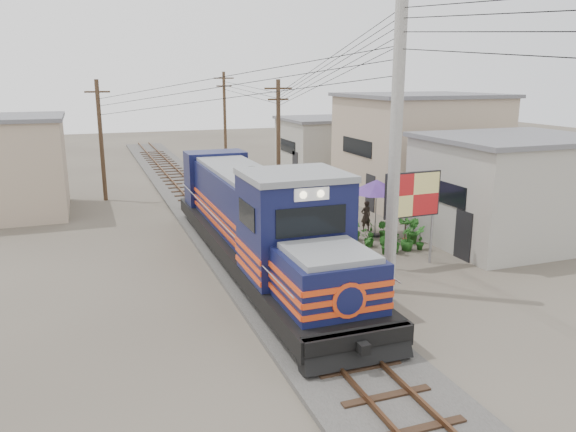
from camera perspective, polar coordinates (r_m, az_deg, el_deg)
name	(u,v)px	position (r m, az deg, el deg)	size (l,w,h in m)	color
ground	(288,299)	(18.80, 0.02, -8.41)	(120.00, 120.00, 0.00)	#473F35
ballast	(219,224)	(27.91, -7.02, -0.80)	(3.60, 70.00, 0.16)	#595651
track	(219,220)	(27.87, -7.03, -0.44)	(1.15, 70.00, 0.12)	#51331E
locomotive	(258,222)	(21.23, -3.06, -0.60)	(3.12, 17.01, 4.22)	black
utility_pole_main	(395,146)	(18.56, 10.85, 7.04)	(0.40, 0.40, 10.00)	#9E9B93
wooden_pole_mid	(278,139)	(32.27, -0.98, 7.82)	(1.60, 0.24, 7.00)	#4C3826
wooden_pole_far	(225,118)	(45.73, -6.44, 9.90)	(1.60, 0.24, 7.50)	#4C3826
wooden_pole_left	(101,138)	(34.52, -18.47, 7.51)	(1.60, 0.24, 7.00)	#4C3826
power_lines	(219,67)	(25.49, -7.06, 14.81)	(9.65, 19.00, 3.30)	black
shophouse_front	(511,189)	(26.48, 21.72, 2.55)	(7.35, 6.30, 4.70)	gray
shophouse_mid	(418,147)	(34.05, 13.08, 6.82)	(8.40, 7.35, 6.20)	tan
shophouse_back	(326,146)	(42.21, 3.87, 7.12)	(6.30, 6.30, 4.20)	gray
shophouse_left	(3,166)	(32.90, -26.94, 4.54)	(6.30, 6.30, 5.20)	tan
billboard	(412,197)	(21.70, 12.53, 1.89)	(2.40, 0.22, 3.70)	#99999E
market_umbrella	(377,187)	(25.65, 8.99, 2.98)	(2.47, 2.47, 2.65)	black
vendor	(366,216)	(26.83, 7.91, 0.00)	(0.53, 0.35, 1.46)	black
plant_nursery	(377,235)	(24.57, 9.04, -1.95)	(3.77, 3.26, 1.11)	#1C4C15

